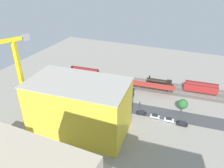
# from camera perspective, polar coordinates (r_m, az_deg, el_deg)

# --- Properties ---
(ground_plane) EXTENTS (174.47, 174.47, 0.00)m
(ground_plane) POSITION_cam_1_polar(r_m,az_deg,el_deg) (110.98, 3.65, -4.29)
(ground_plane) COLOR gray
(ground_plane) RESTS_ON ground
(rail_bed) EXTENTS (109.79, 22.15, 0.01)m
(rail_bed) POSITION_cam_1_polar(r_m,az_deg,el_deg) (127.42, 6.62, 0.12)
(rail_bed) COLOR #665E54
(rail_bed) RESTS_ON ground
(street_asphalt) EXTENTS (109.41, 16.80, 0.01)m
(street_asphalt) POSITION_cam_1_polar(r_m,az_deg,el_deg) (106.80, 2.71, -5.69)
(street_asphalt) COLOR #424244
(street_asphalt) RESTS_ON ground
(track_rails) EXTENTS (108.77, 15.74, 0.12)m
(track_rails) POSITION_cam_1_polar(r_m,az_deg,el_deg) (127.33, 6.63, 0.19)
(track_rails) COLOR #9E9EA8
(track_rails) RESTS_ON ground
(platform_canopy_near) EXTENTS (54.60, 8.59, 4.44)m
(platform_canopy_near) POSITION_cam_1_polar(r_m,az_deg,el_deg) (120.41, 3.03, 0.79)
(platform_canopy_near) COLOR #B73328
(platform_canopy_near) RESTS_ON ground
(locomotive) EXTENTS (15.34, 3.55, 4.86)m
(locomotive) POSITION_cam_1_polar(r_m,az_deg,el_deg) (127.14, 12.34, 0.43)
(locomotive) COLOR black
(locomotive) RESTS_ON ground
(passenger_coach) EXTENTS (17.18, 4.14, 6.09)m
(passenger_coach) POSITION_cam_1_polar(r_m,az_deg,el_deg) (125.31, 21.96, -0.74)
(passenger_coach) COLOR black
(passenger_coach) RESTS_ON ground
(freight_coach_far) EXTENTS (18.01, 4.28, 5.77)m
(freight_coach_far) POSITION_cam_1_polar(r_m,az_deg,el_deg) (134.86, -7.04, 3.16)
(freight_coach_far) COLOR black
(freight_coach_far) RESTS_ON ground
(parked_car_0) EXTENTS (4.72, 2.08, 1.74)m
(parked_car_0) POSITION_cam_1_polar(r_m,az_deg,el_deg) (98.95, 17.60, -9.74)
(parked_car_0) COLOR black
(parked_car_0) RESTS_ON ground
(parked_car_1) EXTENTS (4.26, 2.02, 1.71)m
(parked_car_1) POSITION_cam_1_polar(r_m,az_deg,el_deg) (99.58, 14.45, -8.97)
(parked_car_1) COLOR black
(parked_car_1) RESTS_ON ground
(parked_car_2) EXTENTS (4.35, 1.96, 1.71)m
(parked_car_2) POSITION_cam_1_polar(r_m,az_deg,el_deg) (100.45, 10.99, -8.18)
(parked_car_2) COLOR black
(parked_car_2) RESTS_ON ground
(parked_car_3) EXTENTS (4.68, 2.26, 1.81)m
(parked_car_3) POSITION_cam_1_polar(r_m,az_deg,el_deg) (101.56, 7.58, -7.38)
(parked_car_3) COLOR black
(parked_car_3) RESTS_ON ground
(construction_building) EXTENTS (38.57, 23.23, 21.50)m
(construction_building) POSITION_cam_1_polar(r_m,az_deg,el_deg) (87.35, -8.43, -6.02)
(construction_building) COLOR yellow
(construction_building) RESTS_ON ground
(construction_roof_slab) EXTENTS (39.21, 23.87, 0.40)m
(construction_roof_slab) POSITION_cam_1_polar(r_m,az_deg,el_deg) (81.79, -8.96, 0.35)
(construction_roof_slab) COLOR #ADA89E
(construction_roof_slab) RESTS_ON construction_building
(tower_crane) EXTENTS (12.06, 21.24, 37.63)m
(tower_crane) POSITION_cam_1_polar(r_m,az_deg,el_deg) (90.94, -23.15, 1.22)
(tower_crane) COLOR gray
(tower_crane) RESTS_ON ground
(box_truck_0) EXTENTS (9.62, 2.52, 3.57)m
(box_truck_0) POSITION_cam_1_polar(r_m,az_deg,el_deg) (101.81, 0.28, -6.35)
(box_truck_0) COLOR black
(box_truck_0) RESTS_ON ground
(box_truck_1) EXTENTS (9.89, 2.50, 3.53)m
(box_truck_1) POSITION_cam_1_polar(r_m,az_deg,el_deg) (111.09, -10.46, -3.67)
(box_truck_1) COLOR black
(box_truck_1) RESTS_ON ground
(box_truck_2) EXTENTS (8.76, 2.57, 3.17)m
(box_truck_2) POSITION_cam_1_polar(r_m,az_deg,el_deg) (107.66, -7.28, -4.60)
(box_truck_2) COLOR black
(box_truck_2) RESTS_ON ground
(street_tree_0) EXTENTS (4.14, 4.14, 6.57)m
(street_tree_0) POSITION_cam_1_polar(r_m,az_deg,el_deg) (109.30, 1.71, -2.05)
(street_tree_0) COLOR brown
(street_tree_0) RESTS_ON ground
(street_tree_1) EXTENTS (5.68, 5.68, 8.41)m
(street_tree_1) POSITION_cam_1_polar(r_m,az_deg,el_deg) (116.70, -7.65, 0.37)
(street_tree_1) COLOR brown
(street_tree_1) RESTS_ON ground
(street_tree_2) EXTENTS (4.60, 4.60, 7.38)m
(street_tree_2) POSITION_cam_1_polar(r_m,az_deg,el_deg) (112.66, -2.00, -0.74)
(street_tree_2) COLOR brown
(street_tree_2) RESTS_ON ground
(street_tree_3) EXTENTS (4.48, 4.48, 6.86)m
(street_tree_3) POSITION_cam_1_polar(r_m,az_deg,el_deg) (104.73, 17.80, -4.93)
(street_tree_3) COLOR brown
(street_tree_3) RESTS_ON ground
(street_tree_4) EXTENTS (4.30, 4.30, 6.58)m
(street_tree_4) POSITION_cam_1_polar(r_m,az_deg,el_deg) (108.58, 4.64, -2.40)
(street_tree_4) COLOR brown
(street_tree_4) RESTS_ON ground
(street_tree_5) EXTENTS (4.84, 4.84, 6.74)m
(street_tree_5) POSITION_cam_1_polar(r_m,az_deg,el_deg) (120.17, -9.19, 0.43)
(street_tree_5) COLOR brown
(street_tree_5) RESTS_ON ground
(traffic_light) EXTENTS (0.50, 0.36, 7.29)m
(traffic_light) POSITION_cam_1_polar(r_m,az_deg,el_deg) (98.30, 7.13, -5.85)
(traffic_light) COLOR #333333
(traffic_light) RESTS_ON ground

